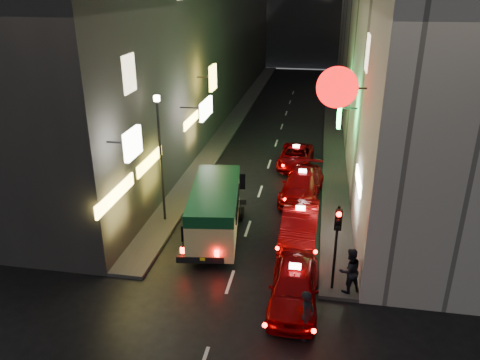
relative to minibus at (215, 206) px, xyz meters
The scene contains 13 objects.
building_left 24.15m from the minibus, 106.75° to the left, with size 7.65×52.30×18.00m.
building_right 25.04m from the minibus, 66.93° to the left, with size 8.15×52.00×18.00m.
sidewalk_left 22.25m from the minibus, 97.44° to the left, with size 1.50×52.00×0.15m, color #43403E.
sidewalk_right 22.77m from the minibus, 75.67° to the left, with size 1.50×52.00×0.15m, color #43403E.
minibus is the anchor object (origin of this frame).
taxi_near 5.94m from the minibus, 47.85° to the right, with size 2.28×5.54×1.93m.
taxi_second 3.97m from the minibus, ahead, with size 2.37×5.60×1.94m.
taxi_third 6.47m from the minibus, 54.38° to the left, with size 2.71×5.53×1.87m.
taxi_far 10.53m from the minibus, 72.86° to the left, with size 2.13×4.73×1.65m.
pedestrian_crossing 7.64m from the minibus, 53.86° to the right, with size 0.67×0.43×2.05m, color black.
pedestrian_sidewalk 6.92m from the minibus, 30.31° to the right, with size 0.78×0.49×2.07m, color black.
traffic_light 6.51m from the minibus, 33.19° to the right, with size 0.26×0.43×3.50m.
lamp_post 3.69m from the minibus, 160.28° to the left, with size 0.28×0.28×6.22m.
Camera 1 is at (3.11, -6.86, 10.97)m, focal length 35.00 mm.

